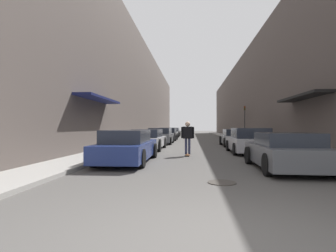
{
  "coord_description": "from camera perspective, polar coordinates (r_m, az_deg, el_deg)",
  "views": [
    {
      "loc": [
        -0.29,
        -3.12,
        1.38
      ],
      "look_at": [
        -1.55,
        10.82,
        1.44
      ],
      "focal_mm": 28.0,
      "sensor_mm": 36.0,
      "label": 1
    }
  ],
  "objects": [
    {
      "name": "parked_car_left_0",
      "position": [
        10.47,
        -8.75,
        -4.44
      ],
      "size": [
        1.86,
        4.83,
        1.26
      ],
      "color": "navy",
      "rests_on": "ground"
    },
    {
      "name": "parked_car_left_4",
      "position": [
        32.98,
        0.61,
        -1.54
      ],
      "size": [
        1.91,
        4.55,
        1.31
      ],
      "color": "gray",
      "rests_on": "ground"
    },
    {
      "name": "curb_strip_right",
      "position": [
        33.95,
        13.79,
        -2.45
      ],
      "size": [
        1.8,
        60.85,
        0.12
      ],
      "color": "gray",
      "rests_on": "ground"
    },
    {
      "name": "parked_car_right_0",
      "position": [
        9.35,
        24.18,
        -5.07
      ],
      "size": [
        1.99,
        4.07,
        1.2
      ],
      "color": "#515459",
      "rests_on": "ground"
    },
    {
      "name": "parked_car_left_1",
      "position": [
        16.12,
        -4.35,
        -2.96
      ],
      "size": [
        1.88,
        4.61,
        1.25
      ],
      "color": "#B7B7BC",
      "rests_on": "ground"
    },
    {
      "name": "building_row_left",
      "position": [
        34.61,
        -7.26,
        6.83
      ],
      "size": [
        4.9,
        60.85,
        11.26
      ],
      "color": "#564C47",
      "rests_on": "ground"
    },
    {
      "name": "parked_car_right_2",
      "position": [
        19.69,
        14.36,
        -2.5
      ],
      "size": [
        1.91,
        4.39,
        1.23
      ],
      "color": "gray",
      "rests_on": "ground"
    },
    {
      "name": "parked_car_left_2",
      "position": [
        21.6,
        -1.62,
        -2.23
      ],
      "size": [
        2.0,
        4.14,
        1.3
      ],
      "color": "#515459",
      "rests_on": "ground"
    },
    {
      "name": "ground",
      "position": [
        27.5,
        5.78,
        -3.11
      ],
      "size": [
        133.87,
        133.87,
        0.0
      ],
      "primitive_type": "plane",
      "color": "#4C4947"
    },
    {
      "name": "curb_strip_left",
      "position": [
        33.87,
        -2.47,
        -2.47
      ],
      "size": [
        1.8,
        60.85,
        0.12
      ],
      "color": "gray",
      "rests_on": "ground"
    },
    {
      "name": "manhole_cover",
      "position": [
        6.76,
        11.64,
        -11.95
      ],
      "size": [
        0.7,
        0.7,
        0.02
      ],
      "color": "#332D28",
      "rests_on": "ground"
    },
    {
      "name": "parked_car_left_3",
      "position": [
        27.38,
        -0.07,
        -1.81
      ],
      "size": [
        1.95,
        4.51,
        1.32
      ],
      "color": "#232326",
      "rests_on": "ground"
    },
    {
      "name": "parked_car_left_5",
      "position": [
        38.97,
        1.26,
        -1.34
      ],
      "size": [
        1.9,
        4.48,
        1.28
      ],
      "color": "black",
      "rests_on": "ground"
    },
    {
      "name": "skateboarder",
      "position": [
        12.6,
        4.3,
        -1.92
      ],
      "size": [
        0.63,
        0.78,
        1.65
      ],
      "color": "brown",
      "rests_on": "ground"
    },
    {
      "name": "building_row_right",
      "position": [
        34.66,
        18.55,
        5.72
      ],
      "size": [
        4.9,
        60.85,
        9.94
      ],
      "color": "#564C47",
      "rests_on": "ground"
    },
    {
      "name": "parked_car_right_1",
      "position": [
        14.54,
        17.29,
        -3.17
      ],
      "size": [
        2.06,
        4.04,
        1.33
      ],
      "color": "#B7B7BC",
      "rests_on": "ground"
    },
    {
      "name": "traffic_light",
      "position": [
        29.31,
        16.34,
        1.56
      ],
      "size": [
        0.16,
        0.22,
        3.52
      ],
      "color": "#2D2D2D",
      "rests_on": "curb_strip_right"
    }
  ]
}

